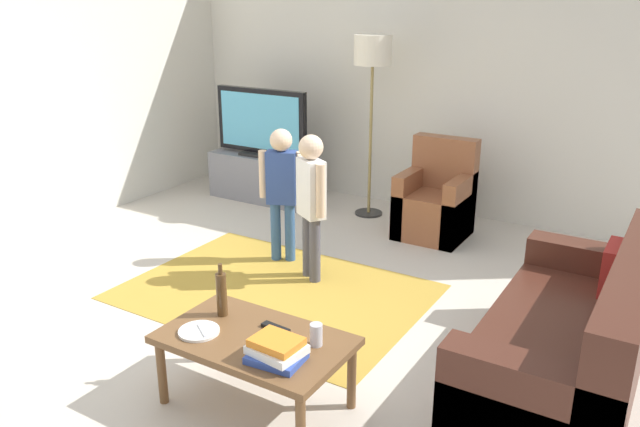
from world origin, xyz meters
TOP-DOWN VIEW (x-y plane):
  - ground at (0.00, 0.00)m, footprint 7.80×7.80m
  - wall_back at (0.00, 3.00)m, footprint 6.00×0.12m
  - area_rug at (-0.32, 0.47)m, footprint 2.20×1.60m
  - tv_stand at (-1.76, 2.30)m, footprint 1.20×0.44m
  - tv at (-1.76, 2.28)m, footprint 1.10×0.28m
  - couch at (1.84, 0.32)m, footprint 0.80×1.80m
  - armchair at (0.25, 2.26)m, footprint 0.60×0.60m
  - floor_lamp at (-0.55, 2.45)m, footprint 0.36×0.36m
  - child_near_tv at (-0.62, 1.02)m, footprint 0.35×0.22m
  - child_center at (-0.22, 0.83)m, footprint 0.34×0.25m
  - coffee_table at (0.40, -0.71)m, footprint 1.00×0.60m
  - book_stack at (0.63, -0.83)m, footprint 0.28×0.24m
  - bottle at (0.10, -0.61)m, footprint 0.06×0.06m
  - tv_remote at (0.45, -0.59)m, footprint 0.17×0.06m
  - soda_can at (0.72, -0.61)m, footprint 0.07×0.07m
  - plate at (0.12, -0.83)m, footprint 0.22×0.22m

SIDE VIEW (x-z plane):
  - ground at x=0.00m, z-range 0.00..0.00m
  - area_rug at x=-0.32m, z-range 0.00..0.01m
  - tv_stand at x=-1.76m, z-range -0.01..0.49m
  - couch at x=1.84m, z-range -0.14..0.72m
  - armchair at x=0.25m, z-range -0.15..0.75m
  - coffee_table at x=0.40m, z-range 0.16..0.58m
  - plate at x=0.12m, z-range 0.42..0.44m
  - tv_remote at x=0.45m, z-range 0.42..0.44m
  - book_stack at x=0.63m, z-range 0.42..0.53m
  - soda_can at x=0.72m, z-range 0.42..0.54m
  - bottle at x=0.10m, z-range 0.40..0.71m
  - child_near_tv at x=-0.62m, z-range 0.11..1.24m
  - child_center at x=-0.22m, z-range 0.12..1.27m
  - tv at x=-1.76m, z-range 0.49..1.20m
  - wall_back at x=0.00m, z-range 0.00..2.70m
  - floor_lamp at x=-0.55m, z-range 0.65..2.43m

